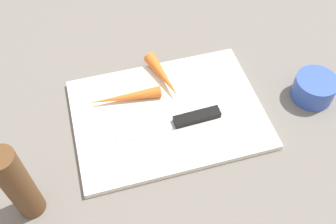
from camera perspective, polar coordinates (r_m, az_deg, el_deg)
The scene contains 7 objects.
ground_plane at distance 0.75m, azimuth 0.00°, elevation -0.55°, with size 1.40×1.40×0.00m, color slate.
cutting_board at distance 0.74m, azimuth 0.00°, elevation -0.28°, with size 0.36×0.26×0.01m, color silver.
knife at distance 0.72m, azimuth 3.33°, elevation -1.00°, with size 0.20×0.03×0.01m.
carrot_long at distance 0.75m, azimuth -6.44°, elevation 2.19°, with size 0.02×0.02×0.14m, color orange.
carrot_short at distance 0.78m, azimuth -0.71°, elevation 5.39°, with size 0.03×0.03×0.12m, color orange.
small_bowl at distance 0.81m, azimuth 20.89°, elevation 3.32°, with size 0.08×0.08×0.05m, color #3351B2.
pepper_grinder at distance 0.62m, azimuth -21.41°, elevation -10.05°, with size 0.04×0.04×0.16m, color brown.
Camera 1 is at (0.12, 0.42, 0.60)m, focal length 41.01 mm.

